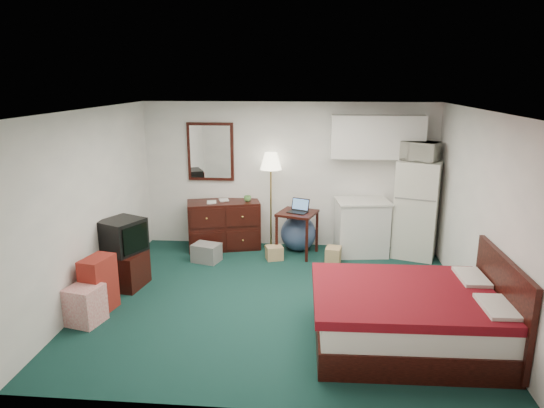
# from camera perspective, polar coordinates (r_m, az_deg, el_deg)

# --- Properties ---
(floor) EXTENTS (5.00, 4.50, 0.01)m
(floor) POSITION_cam_1_polar(r_m,az_deg,el_deg) (6.63, 0.83, -11.13)
(floor) COLOR #143530
(floor) RESTS_ON ground
(ceiling) EXTENTS (5.00, 4.50, 0.01)m
(ceiling) POSITION_cam_1_polar(r_m,az_deg,el_deg) (5.99, 0.92, 10.99)
(ceiling) COLOR white
(ceiling) RESTS_ON walls
(walls) EXTENTS (5.01, 4.51, 2.50)m
(walls) POSITION_cam_1_polar(r_m,az_deg,el_deg) (6.19, 0.88, -0.64)
(walls) COLOR white
(walls) RESTS_ON floor
(mirror) EXTENTS (0.80, 0.06, 1.00)m
(mirror) POSITION_cam_1_polar(r_m,az_deg,el_deg) (8.46, -7.23, 6.13)
(mirror) COLOR white
(mirror) RESTS_ON walls
(upper_cabinets) EXTENTS (1.50, 0.35, 0.70)m
(upper_cabinets) POSITION_cam_1_polar(r_m,az_deg,el_deg) (8.15, 12.28, 7.73)
(upper_cabinets) COLOR silver
(upper_cabinets) RESTS_ON walls
(headboard) EXTENTS (0.06, 1.56, 1.00)m
(headboard) POSITION_cam_1_polar(r_m,az_deg,el_deg) (5.84, 25.34, -10.37)
(headboard) COLOR black
(headboard) RESTS_ON walls
(dresser) EXTENTS (1.32, 0.84, 0.83)m
(dresser) POSITION_cam_1_polar(r_m,az_deg,el_deg) (8.45, -5.69, -2.43)
(dresser) COLOR black
(dresser) RESTS_ON floor
(floor_lamp) EXTENTS (0.44, 0.44, 1.67)m
(floor_lamp) POSITION_cam_1_polar(r_m,az_deg,el_deg) (8.29, -0.13, 0.34)
(floor_lamp) COLOR tan
(floor_lamp) RESTS_ON floor
(desk) EXTENTS (0.74, 0.74, 0.74)m
(desk) POSITION_cam_1_polar(r_m,az_deg,el_deg) (8.11, 2.97, -3.45)
(desk) COLOR black
(desk) RESTS_ON floor
(exercise_ball) EXTENTS (0.74, 0.74, 0.61)m
(exercise_ball) POSITION_cam_1_polar(r_m,az_deg,el_deg) (8.32, 3.11, -3.45)
(exercise_ball) COLOR #384C76
(exercise_ball) RESTS_ON floor
(kitchen_counter) EXTENTS (0.89, 0.72, 0.90)m
(kitchen_counter) POSITION_cam_1_polar(r_m,az_deg,el_deg) (8.25, 10.48, -2.78)
(kitchen_counter) COLOR silver
(kitchen_counter) RESTS_ON floor
(fridge) EXTENTS (0.84, 0.84, 1.60)m
(fridge) POSITION_cam_1_polar(r_m,az_deg,el_deg) (8.29, 16.69, -0.55)
(fridge) COLOR silver
(fridge) RESTS_ON floor
(bed) EXTENTS (2.01, 1.59, 0.63)m
(bed) POSITION_cam_1_polar(r_m,az_deg,el_deg) (5.68, 15.54, -12.78)
(bed) COLOR #68080E
(bed) RESTS_ON floor
(tv_stand) EXTENTS (0.58, 0.62, 0.50)m
(tv_stand) POSITION_cam_1_polar(r_m,az_deg,el_deg) (7.23, -16.88, -7.37)
(tv_stand) COLOR black
(tv_stand) RESTS_ON floor
(suitcase) EXTENTS (0.36, 0.49, 0.72)m
(suitcase) POSITION_cam_1_polar(r_m,az_deg,el_deg) (6.55, -19.70, -8.91)
(suitcase) COLOR maroon
(suitcase) RESTS_ON floor
(retail_box) EXTENTS (0.45, 0.45, 0.47)m
(retail_box) POSITION_cam_1_polar(r_m,az_deg,el_deg) (6.36, -21.12, -11.02)
(retail_box) COLOR white
(retail_box) RESTS_ON floor
(file_bin) EXTENTS (0.49, 0.42, 0.29)m
(file_bin) POSITION_cam_1_polar(r_m,az_deg,el_deg) (7.93, -7.71, -5.70)
(file_bin) COLOR gray
(file_bin) RESTS_ON floor
(cardboard_box_a) EXTENTS (0.32, 0.29, 0.22)m
(cardboard_box_a) POSITION_cam_1_polar(r_m,az_deg,el_deg) (7.95, 0.28, -5.76)
(cardboard_box_a) COLOR #937956
(cardboard_box_a) RESTS_ON floor
(cardboard_box_b) EXTENTS (0.27, 0.31, 0.27)m
(cardboard_box_b) POSITION_cam_1_polar(r_m,az_deg,el_deg) (7.83, 7.21, -6.02)
(cardboard_box_b) COLOR #937956
(cardboard_box_b) RESTS_ON floor
(laptop) EXTENTS (0.38, 0.35, 0.21)m
(laptop) POSITION_cam_1_polar(r_m,az_deg,el_deg) (7.93, 3.03, -0.28)
(laptop) COLOR black
(laptop) RESTS_ON desk
(crt_tv) EXTENTS (0.70, 0.71, 0.47)m
(crt_tv) POSITION_cam_1_polar(r_m,az_deg,el_deg) (7.11, -17.22, -3.60)
(crt_tv) COLOR black
(crt_tv) RESTS_ON tv_stand
(microwave) EXTENTS (0.63, 0.55, 0.38)m
(microwave) POSITION_cam_1_polar(r_m,az_deg,el_deg) (8.08, 17.08, 6.22)
(microwave) COLOR silver
(microwave) RESTS_ON fridge
(book_a) EXTENTS (0.16, 0.05, 0.21)m
(book_a) POSITION_cam_1_polar(r_m,az_deg,el_deg) (8.25, -7.68, 0.85)
(book_a) COLOR #937956
(book_a) RESTS_ON dresser
(book_b) EXTENTS (0.16, 0.07, 0.21)m
(book_b) POSITION_cam_1_polar(r_m,az_deg,el_deg) (8.35, -6.23, 1.07)
(book_b) COLOR #937956
(book_b) RESTS_ON dresser
(mug) EXTENTS (0.15, 0.13, 0.13)m
(mug) POSITION_cam_1_polar(r_m,az_deg,el_deg) (8.29, -2.90, 0.73)
(mug) COLOR #599349
(mug) RESTS_ON dresser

